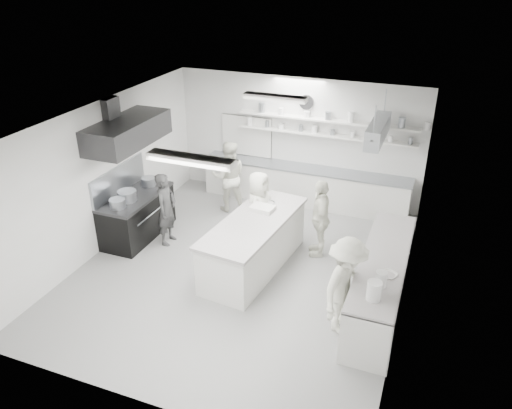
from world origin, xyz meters
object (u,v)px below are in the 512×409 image
(cook_back, at_px, (229,176))
(right_counter, at_px, (381,283))
(stove, at_px, (138,217))
(cook_stove, at_px, (166,209))
(back_counter, at_px, (304,186))
(prep_island, at_px, (254,245))

(cook_back, bearing_deg, right_counter, 124.17)
(stove, relative_size, cook_stove, 1.15)
(cook_stove, bearing_deg, stove, 85.57)
(stove, distance_m, cook_back, 2.32)
(stove, xyz_separation_m, cook_stove, (0.75, -0.02, 0.33))
(stove, relative_size, cook_back, 1.06)
(back_counter, bearing_deg, stove, -136.01)
(stove, bearing_deg, back_counter, 43.99)
(back_counter, bearing_deg, prep_island, -92.23)
(back_counter, distance_m, prep_island, 3.05)
(stove, distance_m, back_counter, 4.03)
(stove, height_order, right_counter, right_counter)
(back_counter, bearing_deg, cook_back, -148.83)
(prep_island, height_order, cook_stove, cook_stove)
(back_counter, distance_m, cook_back, 1.87)
(prep_island, height_order, cook_back, cook_back)
(right_counter, relative_size, cook_stove, 2.10)
(stove, bearing_deg, cook_stove, -1.61)
(stove, distance_m, prep_island, 2.79)
(prep_island, distance_m, cook_stove, 2.07)
(prep_island, xyz_separation_m, cook_stove, (-2.03, 0.23, 0.30))
(right_counter, xyz_separation_m, cook_back, (-3.91, 2.46, 0.38))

